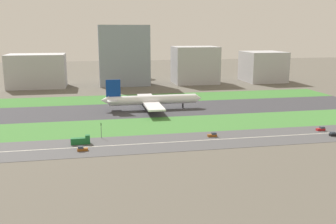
{
  "coord_description": "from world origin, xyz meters",
  "views": [
    {
      "loc": [
        -40.36,
        -232.48,
        49.68
      ],
      "look_at": [
        -1.7,
        -36.5,
        6.0
      ],
      "focal_mm": 40.05,
      "sensor_mm": 36.0,
      "label": 1
    }
  ],
  "objects_px": {
    "cargo_warehouse": "(263,66)",
    "car_0": "(334,134)",
    "fuel_tank_west": "(111,73)",
    "truck_0": "(81,141)",
    "terminal_building": "(37,71)",
    "airliner": "(150,100)",
    "office_tower": "(195,65)",
    "car_2": "(213,135)",
    "car_1": "(82,149)",
    "hangar_building": "(124,55)",
    "fuel_tank_centre": "(137,72)",
    "car_4": "(321,129)",
    "traffic_light": "(101,129)"
  },
  "relations": [
    {
      "from": "car_2",
      "to": "car_0",
      "type": "distance_m",
      "value": 58.24
    },
    {
      "from": "truck_0",
      "to": "cargo_warehouse",
      "type": "bearing_deg",
      "value": 46.75
    },
    {
      "from": "airliner",
      "to": "office_tower",
      "type": "relative_size",
      "value": 1.59
    },
    {
      "from": "car_2",
      "to": "fuel_tank_centre",
      "type": "distance_m",
      "value": 227.3
    },
    {
      "from": "car_1",
      "to": "hangar_building",
      "type": "height_order",
      "value": "hangar_building"
    },
    {
      "from": "car_2",
      "to": "office_tower",
      "type": "height_order",
      "value": "office_tower"
    },
    {
      "from": "truck_0",
      "to": "fuel_tank_west",
      "type": "relative_size",
      "value": 0.44
    },
    {
      "from": "car_2",
      "to": "fuel_tank_west",
      "type": "xyz_separation_m",
      "value": [
        -36.7,
        227.0,
        5.84
      ]
    },
    {
      "from": "terminal_building",
      "to": "cargo_warehouse",
      "type": "relative_size",
      "value": 1.26
    },
    {
      "from": "car_0",
      "to": "car_2",
      "type": "bearing_deg",
      "value": -9.89
    },
    {
      "from": "truck_0",
      "to": "cargo_warehouse",
      "type": "relative_size",
      "value": 0.22
    },
    {
      "from": "cargo_warehouse",
      "to": "car_0",
      "type": "bearing_deg",
      "value": -105.33
    },
    {
      "from": "car_2",
      "to": "hangar_building",
      "type": "xyz_separation_m",
      "value": [
        -26.92,
        182.0,
        26.23
      ]
    },
    {
      "from": "cargo_warehouse",
      "to": "fuel_tank_west",
      "type": "relative_size",
      "value": 2.02
    },
    {
      "from": "hangar_building",
      "to": "fuel_tank_centre",
      "type": "relative_size",
      "value": 2.18
    },
    {
      "from": "car_1",
      "to": "traffic_light",
      "type": "relative_size",
      "value": 0.61
    },
    {
      "from": "truck_0",
      "to": "terminal_building",
      "type": "height_order",
      "value": "terminal_building"
    },
    {
      "from": "car_2",
      "to": "car_0",
      "type": "xyz_separation_m",
      "value": [
        57.38,
        -10.0,
        0.0
      ]
    },
    {
      "from": "truck_0",
      "to": "terminal_building",
      "type": "distance_m",
      "value": 187.37
    },
    {
      "from": "car_2",
      "to": "truck_0",
      "type": "relative_size",
      "value": 0.52
    },
    {
      "from": "car_4",
      "to": "hangar_building",
      "type": "height_order",
      "value": "hangar_building"
    },
    {
      "from": "car_1",
      "to": "car_2",
      "type": "relative_size",
      "value": 1.0
    },
    {
      "from": "office_tower",
      "to": "traffic_light",
      "type": "bearing_deg",
      "value": -117.99
    },
    {
      "from": "car_1",
      "to": "hangar_building",
      "type": "relative_size",
      "value": 0.08
    },
    {
      "from": "truck_0",
      "to": "office_tower",
      "type": "relative_size",
      "value": 0.2
    },
    {
      "from": "terminal_building",
      "to": "fuel_tank_west",
      "type": "height_order",
      "value": "terminal_building"
    },
    {
      "from": "car_2",
      "to": "car_0",
      "type": "relative_size",
      "value": 1.0
    },
    {
      "from": "cargo_warehouse",
      "to": "terminal_building",
      "type": "bearing_deg",
      "value": 180.0
    },
    {
      "from": "fuel_tank_west",
      "to": "cargo_warehouse",
      "type": "bearing_deg",
      "value": -17.05
    },
    {
      "from": "car_1",
      "to": "fuel_tank_centre",
      "type": "xyz_separation_m",
      "value": [
        50.5,
        237.0,
        5.98
      ]
    },
    {
      "from": "car_1",
      "to": "car_2",
      "type": "bearing_deg",
      "value": -170.62
    },
    {
      "from": "traffic_light",
      "to": "terminal_building",
      "type": "height_order",
      "value": "terminal_building"
    },
    {
      "from": "office_tower",
      "to": "terminal_building",
      "type": "bearing_deg",
      "value": 180.0
    },
    {
      "from": "car_4",
      "to": "car_2",
      "type": "distance_m",
      "value": 57.17
    },
    {
      "from": "car_4",
      "to": "truck_0",
      "type": "xyz_separation_m",
      "value": [
        -118.36,
        -0.0,
        0.75
      ]
    },
    {
      "from": "car_2",
      "to": "fuel_tank_west",
      "type": "bearing_deg",
      "value": 99.18
    },
    {
      "from": "fuel_tank_west",
      "to": "car_0",
      "type": "bearing_deg",
      "value": -68.35
    },
    {
      "from": "traffic_light",
      "to": "hangar_building",
      "type": "xyz_separation_m",
      "value": [
        25.17,
        174.01,
        22.86
      ]
    },
    {
      "from": "truck_0",
      "to": "car_2",
      "type": "bearing_deg",
      "value": 0.0
    },
    {
      "from": "car_4",
      "to": "car_2",
      "type": "xyz_separation_m",
      "value": [
        -57.17,
        0.0,
        0.0
      ]
    },
    {
      "from": "airliner",
      "to": "office_tower",
      "type": "distance_m",
      "value": 129.36
    },
    {
      "from": "car_0",
      "to": "office_tower",
      "type": "relative_size",
      "value": 0.11
    },
    {
      "from": "cargo_warehouse",
      "to": "traffic_light",
      "type": "bearing_deg",
      "value": -132.97
    },
    {
      "from": "traffic_light",
      "to": "cargo_warehouse",
      "type": "distance_m",
      "value": 238.05
    },
    {
      "from": "office_tower",
      "to": "airliner",
      "type": "bearing_deg",
      "value": -117.81
    },
    {
      "from": "car_4",
      "to": "car_1",
      "type": "bearing_deg",
      "value": -175.14
    },
    {
      "from": "terminal_building",
      "to": "fuel_tank_centre",
      "type": "height_order",
      "value": "terminal_building"
    },
    {
      "from": "airliner",
      "to": "car_2",
      "type": "distance_m",
      "value": 71.0
    },
    {
      "from": "car_0",
      "to": "truck_0",
      "type": "relative_size",
      "value": 0.52
    },
    {
      "from": "truck_0",
      "to": "fuel_tank_west",
      "type": "xyz_separation_m",
      "value": [
        24.49,
        227.0,
        5.09
      ]
    }
  ]
}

